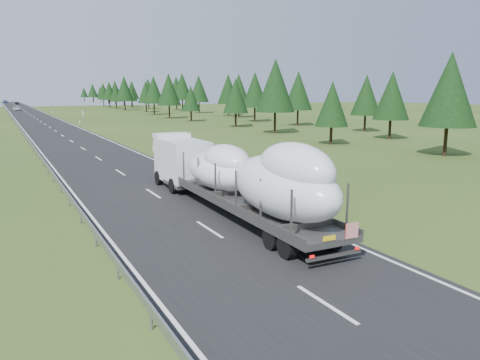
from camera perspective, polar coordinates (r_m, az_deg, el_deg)
name	(u,v)px	position (r m, az deg, el deg)	size (l,w,h in m)	color
ground	(209,230)	(22.62, -3.76, -6.08)	(400.00, 400.00, 0.00)	#324717
road_surface	(37,119)	(120.33, -23.50, 6.82)	(10.00, 400.00, 0.02)	black
guardrail	(12,117)	(119.98, -26.06, 6.89)	(0.10, 400.00, 0.76)	slate
marker_posts	(44,109)	(175.60, -22.76, 8.03)	(0.13, 350.08, 1.00)	silver
highway_sign	(83,115)	(101.20, -18.62, 7.58)	(0.08, 0.90, 2.60)	slate
tree_line_right	(179,90)	(139.50, -7.42, 10.79)	(26.69, 326.05, 12.28)	black
boat_truck	(237,174)	(24.61, -0.41, 0.79)	(3.07, 19.36, 4.46)	silver
distant_van	(17,109)	(174.75, -25.55, 7.87)	(2.35, 5.09, 1.41)	silver
distant_car_dark	(17,103)	(253.59, -25.55, 8.45)	(1.51, 3.74, 1.28)	black
distant_car_blue	(5,102)	(287.97, -26.71, 8.54)	(1.64, 4.69, 1.55)	#1B204D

